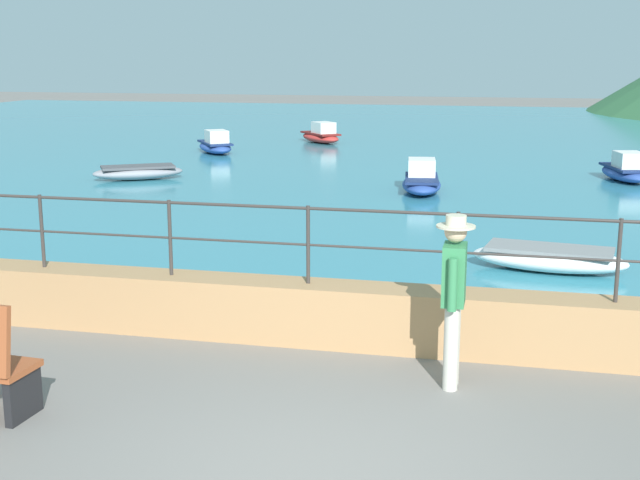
{
  "coord_description": "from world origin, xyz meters",
  "views": [
    {
      "loc": [
        1.44,
        -5.99,
        3.28
      ],
      "look_at": [
        -0.81,
        3.7,
        1.1
      ],
      "focal_mm": 48.12,
      "sensor_mm": 36.0,
      "label": 1
    }
  ],
  "objects_px": {
    "boat_7": "(215,145)",
    "boat_5": "(549,258)",
    "boat_0": "(138,172)",
    "boat_4": "(626,170)",
    "person_walking": "(454,292)",
    "boat_3": "(422,181)",
    "boat_2": "(321,135)"
  },
  "relations": [
    {
      "from": "boat_2",
      "to": "boat_4",
      "type": "relative_size",
      "value": 0.96
    },
    {
      "from": "boat_5",
      "to": "boat_7",
      "type": "xyz_separation_m",
      "value": [
        -10.2,
        13.52,
        0.07
      ]
    },
    {
      "from": "boat_3",
      "to": "boat_5",
      "type": "distance_m",
      "value": 7.54
    },
    {
      "from": "boat_0",
      "to": "boat_4",
      "type": "xyz_separation_m",
      "value": [
        12.27,
        2.65,
        0.07
      ]
    },
    {
      "from": "boat_0",
      "to": "boat_2",
      "type": "height_order",
      "value": "boat_2"
    },
    {
      "from": "boat_5",
      "to": "boat_0",
      "type": "bearing_deg",
      "value": 143.82
    },
    {
      "from": "boat_2",
      "to": "boat_7",
      "type": "bearing_deg",
      "value": -123.21
    },
    {
      "from": "boat_2",
      "to": "boat_5",
      "type": "bearing_deg",
      "value": -66.61
    },
    {
      "from": "boat_2",
      "to": "boat_3",
      "type": "bearing_deg",
      "value": -65.15
    },
    {
      "from": "boat_2",
      "to": "boat_3",
      "type": "height_order",
      "value": "same"
    },
    {
      "from": "boat_0",
      "to": "boat_5",
      "type": "bearing_deg",
      "value": -36.18
    },
    {
      "from": "boat_5",
      "to": "boat_3",
      "type": "bearing_deg",
      "value": 111.16
    },
    {
      "from": "boat_0",
      "to": "boat_3",
      "type": "bearing_deg",
      "value": -2.75
    },
    {
      "from": "boat_0",
      "to": "boat_4",
      "type": "distance_m",
      "value": 12.55
    },
    {
      "from": "boat_7",
      "to": "boat_2",
      "type": "bearing_deg",
      "value": 56.79
    },
    {
      "from": "person_walking",
      "to": "boat_5",
      "type": "bearing_deg",
      "value": 77.35
    },
    {
      "from": "person_walking",
      "to": "boat_4",
      "type": "relative_size",
      "value": 0.72
    },
    {
      "from": "boat_0",
      "to": "boat_2",
      "type": "relative_size",
      "value": 1.04
    },
    {
      "from": "boat_4",
      "to": "boat_0",
      "type": "bearing_deg",
      "value": -167.82
    },
    {
      "from": "person_walking",
      "to": "boat_5",
      "type": "distance_m",
      "value": 4.97
    },
    {
      "from": "boat_7",
      "to": "boat_5",
      "type": "bearing_deg",
      "value": -52.96
    },
    {
      "from": "boat_2",
      "to": "boat_4",
      "type": "height_order",
      "value": "same"
    },
    {
      "from": "boat_4",
      "to": "boat_7",
      "type": "distance_m",
      "value": 12.85
    },
    {
      "from": "boat_0",
      "to": "boat_4",
      "type": "relative_size",
      "value": 0.99
    },
    {
      "from": "boat_2",
      "to": "boat_7",
      "type": "distance_m",
      "value": 4.79
    },
    {
      "from": "person_walking",
      "to": "boat_7",
      "type": "xyz_separation_m",
      "value": [
        -9.13,
        18.32,
        -0.65
      ]
    },
    {
      "from": "person_walking",
      "to": "boat_0",
      "type": "relative_size",
      "value": 0.72
    },
    {
      "from": "person_walking",
      "to": "boat_4",
      "type": "distance_m",
      "value": 15.2
    },
    {
      "from": "boat_3",
      "to": "person_walking",
      "type": "bearing_deg",
      "value": -82.09
    },
    {
      "from": "boat_4",
      "to": "boat_7",
      "type": "xyz_separation_m",
      "value": [
        -12.37,
        3.48,
        0.0
      ]
    },
    {
      "from": "person_walking",
      "to": "boat_7",
      "type": "bearing_deg",
      "value": 116.47
    },
    {
      "from": "boat_5",
      "to": "person_walking",
      "type": "bearing_deg",
      "value": -102.65
    }
  ]
}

